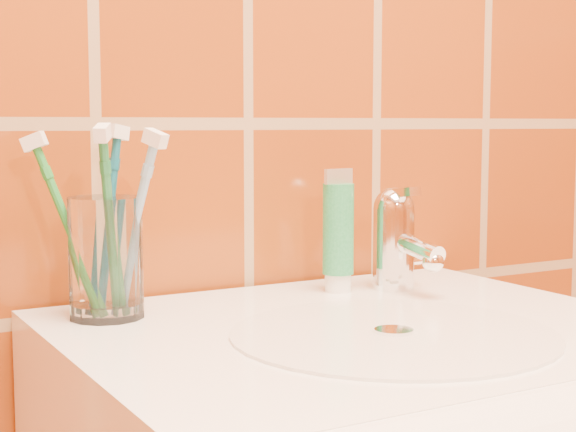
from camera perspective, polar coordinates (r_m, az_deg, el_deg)
glass_tumbler at (r=0.89m, az=-11.70°, el=-2.66°), size 0.09×0.09×0.12m
toothpaste_tube at (r=1.01m, az=3.27°, el=-1.20°), size 0.04×0.04×0.14m
faucet at (r=1.03m, az=7.00°, el=-1.24°), size 0.05×0.11×0.12m
toothbrush_0 at (r=0.88m, az=-13.96°, el=-0.78°), size 0.15×0.13×0.20m
toothbrush_1 at (r=0.87m, az=-9.92°, el=-0.68°), size 0.11×0.14×0.21m
toothbrush_2 at (r=0.86m, az=-11.44°, el=-0.62°), size 0.10×0.12×0.21m
toothbrush_3 at (r=0.90m, az=-11.52°, el=-0.32°), size 0.09×0.08×0.20m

